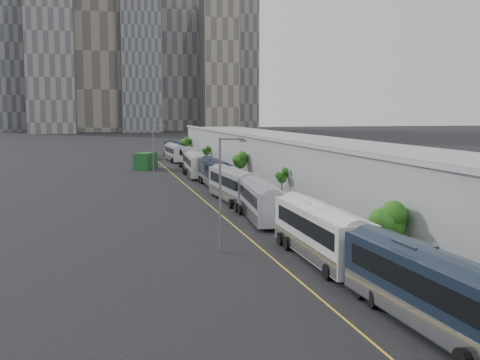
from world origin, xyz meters
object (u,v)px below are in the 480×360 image
object	(u,v)px
bus_6	(196,167)
bus_3	(260,204)
bus_4	(233,188)
bus_1	(429,295)
suv	(148,156)
bus_9	(172,151)
bus_8	(175,154)
street_lamp_near	(223,186)
bus_5	(215,175)
bus_2	(320,237)
bus_7	(190,160)
shipping_container	(146,161)
street_lamp_far	(155,147)

from	to	relation	value
bus_6	bus_3	bearing A→B (deg)	-86.61
bus_4	bus_6	bearing A→B (deg)	87.18
bus_1	bus_3	bearing A→B (deg)	88.35
bus_3	suv	world-z (taller)	bus_3
bus_6	bus_9	xyz separation A→B (m)	(1.13, 41.20, 0.02)
bus_8	street_lamp_near	xyz separation A→B (m)	(-6.56, -82.43, 3.36)
bus_5	suv	world-z (taller)	bus_5
bus_2	bus_5	bearing A→B (deg)	89.83
bus_5	bus_9	distance (m)	54.30
bus_6	bus_8	size ratio (longest dim) A/B	1.03
suv	bus_8	bearing A→B (deg)	-47.76
bus_7	shipping_container	bearing A→B (deg)	171.11
bus_2	street_lamp_near	world-z (taller)	street_lamp_near
shipping_container	bus_5	bearing A→B (deg)	-50.37
bus_6	bus_9	size ratio (longest dim) A/B	0.99
suv	shipping_container	bearing A→B (deg)	-92.84
bus_6	suv	distance (m)	37.08
bus_8	bus_5	bearing A→B (deg)	-92.03
bus_7	bus_4	bearing A→B (deg)	-86.82
bus_2	bus_8	bearing A→B (deg)	90.35
bus_5	bus_8	world-z (taller)	bus_5
bus_8	bus_2	bearing A→B (deg)	-92.55
bus_2	bus_8	distance (m)	86.36
bus_4	street_lamp_near	distance (m)	25.35
bus_3	street_lamp_far	xyz separation A→B (m)	(-6.54, 39.25, 3.28)
bus_5	bus_9	bearing A→B (deg)	89.88
bus_1	suv	distance (m)	106.49
bus_1	street_lamp_far	bearing A→B (deg)	93.43
bus_8	bus_9	xyz separation A→B (m)	(0.71, 10.67, 0.06)
bus_5	bus_8	xyz separation A→B (m)	(-0.17, 43.62, -0.06)
bus_9	street_lamp_near	bearing A→B (deg)	-91.65
street_lamp_near	suv	bearing A→B (deg)	89.09
street_lamp_far	bus_3	bearing A→B (deg)	-80.54
bus_3	street_lamp_near	world-z (taller)	street_lamp_near
bus_9	street_lamp_far	distance (m)	42.47
bus_4	bus_9	world-z (taller)	bus_4
bus_8	bus_1	bearing A→B (deg)	-92.33
bus_9	street_lamp_near	world-z (taller)	street_lamp_near
bus_8	shipping_container	distance (m)	17.51
shipping_container	bus_8	bearing A→B (deg)	90.02
bus_1	shipping_container	xyz separation A→B (m)	(-7.15, 84.22, -0.14)
bus_1	bus_2	world-z (taller)	bus_2
bus_2	bus_6	xyz separation A→B (m)	(0.02, 55.83, -0.06)
bus_2	shipping_container	xyz separation A→B (m)	(-6.84, 70.44, -0.17)
bus_3	street_lamp_near	xyz separation A→B (m)	(-6.14, -12.20, 3.37)
bus_5	street_lamp_near	distance (m)	39.52
bus_5	bus_9	xyz separation A→B (m)	(0.55, 54.30, -0.00)
bus_7	bus_8	size ratio (longest dim) A/B	1.04
street_lamp_near	bus_5	bearing A→B (deg)	80.16
bus_7	street_lamp_far	xyz separation A→B (m)	(-7.55, -13.16, 3.21)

